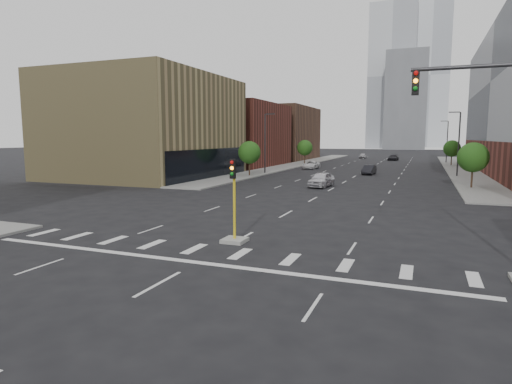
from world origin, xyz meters
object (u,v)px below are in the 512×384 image
Objects in this scene: car_far_left at (311,165)px; car_near_left at (321,180)px; median_traffic_signal at (234,224)px; car_distant at (363,156)px; car_mid_right at (369,170)px; car_deep_right at (393,158)px.

car_near_left is at bearing -71.54° from car_far_left.
median_traffic_signal is 54.65m from car_far_left.
car_far_left is 42.39m from car_distant.
median_traffic_signal is at bearing -87.96° from car_mid_right.
car_far_left is at bearing -94.51° from car_distant.
median_traffic_signal is 0.90× the size of car_deep_right.
median_traffic_signal is 87.48m from car_deep_right.
median_traffic_signal reaches higher than car_near_left.
car_near_left is at bearing 93.20° from median_traffic_signal.
car_deep_right is at bearing 72.68° from car_far_left.
car_mid_right reaches higher than car_far_left.
car_near_left reaches higher than car_far_left.
car_deep_right is 1.24× the size of car_distant.
median_traffic_signal is at bearing -78.11° from car_far_left.
median_traffic_signal is at bearing -84.72° from car_deep_right.
car_distant is (-6.14, 96.06, -0.30)m from median_traffic_signal.
car_mid_right is at bearing 88.11° from median_traffic_signal.
median_traffic_signal reaches higher than car_deep_right.
car_deep_right is (11.69, 33.65, 0.02)m from car_far_left.
median_traffic_signal reaches higher than car_distant.
median_traffic_signal is at bearing -86.24° from car_distant.
car_near_left is 1.00× the size of car_deep_right.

